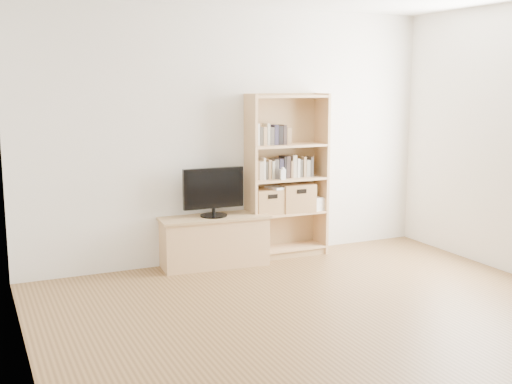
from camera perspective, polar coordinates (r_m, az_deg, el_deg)
floor at (r=4.82m, az=9.80°, el=-13.03°), size 4.50×5.00×0.01m
back_wall at (r=6.68m, az=-2.06°, el=4.99°), size 4.50×0.02×2.60m
left_wall at (r=3.70m, az=-19.69°, el=0.55°), size 0.02×5.00×2.60m
tv_stand at (r=6.56m, az=-3.75°, el=-4.47°), size 1.09×0.48×0.49m
bookshelf at (r=6.82m, az=2.76°, el=1.44°), size 0.87×0.32×1.74m
television at (r=6.45m, az=-3.80°, el=-0.03°), size 0.63×0.06×0.50m
books_row_mid at (r=6.83m, az=2.70°, el=2.13°), size 0.75×0.16×0.20m
books_row_upper at (r=6.70m, az=1.24°, el=5.02°), size 0.36×0.15×0.19m
baby_monitor at (r=6.69m, az=2.40°, el=1.57°), size 0.06×0.04×0.11m
basket_left at (r=6.76m, az=1.01°, el=-0.82°), size 0.32×0.26×0.26m
basket_right at (r=6.90m, az=3.55°, el=-0.47°), size 0.38×0.32×0.30m
laptop at (r=6.80m, az=2.29°, el=0.46°), size 0.34×0.27×0.02m
magazine_stack at (r=7.01m, az=4.95°, el=-1.07°), size 0.22×0.28×0.12m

